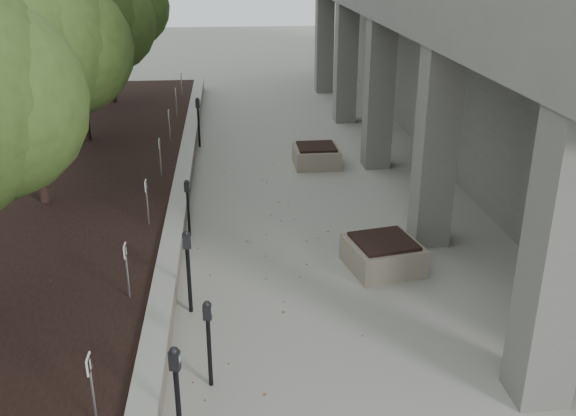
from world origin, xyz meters
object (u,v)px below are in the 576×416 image
parking_meter_2 (178,400)px  parking_meter_1 (209,344)px  parking_meter_4 (188,208)px  planter_front (383,254)px  parking_meter_5 (199,123)px  planter_back (316,155)px  crabapple_tree_5 (106,25)px  crabapple_tree_3 (27,80)px  crabapple_tree_4 (77,46)px  parking_meter_3 (189,272)px

parking_meter_2 → parking_meter_1: bearing=88.6°
parking_meter_4 → planter_front: parking_meter_4 is taller
parking_meter_5 → planter_back: bearing=-36.1°
crabapple_tree_5 → parking_meter_2: size_ratio=3.69×
crabapple_tree_3 → crabapple_tree_5: 10.00m
crabapple_tree_4 → parking_meter_3: (3.41, -9.36, -2.37)m
crabapple_tree_3 → parking_meter_2: bearing=-65.6°
crabapple_tree_4 → crabapple_tree_5: 5.00m
parking_meter_2 → parking_meter_4: bearing=106.0°
parking_meter_1 → parking_meter_3: size_ratio=0.90×
parking_meter_3 → planter_back: (3.15, 7.55, -0.46)m
crabapple_tree_4 → parking_meter_4: (3.25, -6.28, -2.49)m
parking_meter_1 → planter_front: 4.59m
parking_meter_4 → planter_back: size_ratio=1.03×
parking_meter_1 → crabapple_tree_4: bearing=116.2°
crabapple_tree_5 → parking_meter_1: bearing=-77.0°
parking_meter_1 → parking_meter_3: (-0.37, 2.01, 0.07)m
crabapple_tree_5 → planter_front: bearing=-61.9°
crabapple_tree_3 → planter_front: size_ratio=4.27×
parking_meter_1 → crabapple_tree_5: bearing=110.8°
parking_meter_1 → planter_back: bearing=81.6°
parking_meter_4 → planter_front: bearing=-18.9°
crabapple_tree_3 → parking_meter_2: 8.66m
crabapple_tree_3 → crabapple_tree_5: size_ratio=1.00×
parking_meter_3 → parking_meter_4: bearing=80.3°
crabapple_tree_4 → parking_meter_3: size_ratio=3.64×
crabapple_tree_3 → parking_meter_3: crabapple_tree_3 is taller
parking_meter_2 → planter_back: 11.23m
parking_meter_5 → crabapple_tree_5: bearing=121.0°
crabapple_tree_5 → parking_meter_5: size_ratio=3.57×
parking_meter_4 → parking_meter_5: size_ratio=0.83×
parking_meter_4 → planter_back: 5.58m
parking_meter_1 → parking_meter_2: size_ratio=0.92×
parking_meter_2 → planter_back: bearing=88.2°
crabapple_tree_5 → parking_meter_3: 14.95m
parking_meter_3 → parking_meter_2: bearing=-102.2°
crabapple_tree_3 → parking_meter_2: crabapple_tree_3 is taller
parking_meter_3 → parking_meter_4: parking_meter_3 is taller
parking_meter_3 → planter_front: (3.58, 1.25, -0.45)m
planter_front → planter_back: 6.31m
parking_meter_2 → crabapple_tree_3: bearing=128.7°
parking_meter_1 → parking_meter_2: (-0.34, -1.21, 0.06)m
parking_meter_1 → parking_meter_2: bearing=-97.9°
parking_meter_4 → parking_meter_2: bearing=-81.2°
crabapple_tree_5 → parking_meter_4: bearing=-73.9°
parking_meter_2 → parking_meter_3: bearing=104.8°
parking_meter_2 → planter_front: bearing=65.9°
planter_front → planter_back: size_ratio=1.03×
parking_meter_4 → crabapple_tree_4: bearing=124.5°
parking_meter_3 → parking_meter_4: (-0.16, 3.08, -0.11)m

